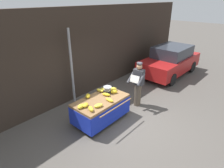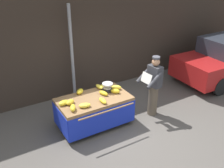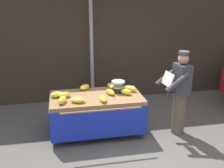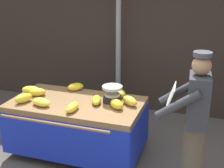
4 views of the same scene
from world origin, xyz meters
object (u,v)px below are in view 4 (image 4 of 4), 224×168
(banana_cart, at_px, (77,116))
(banana_bunch_5, at_px, (117,104))
(banana_bunch_6, at_px, (130,101))
(banana_bunch_0, at_px, (76,87))
(banana_bunch_1, at_px, (120,93))
(banana_bunch_9, at_px, (72,107))
(banana_bunch_10, at_px, (38,92))
(vendor_person, at_px, (195,124))
(banana_bunch_4, at_px, (41,102))
(banana_bunch_7, at_px, (96,100))
(banana_bunch_2, at_px, (24,98))
(weighing_scale, at_px, (112,94))
(banana_bunch_3, at_px, (111,92))
(banana_bunch_8, at_px, (31,90))
(street_pole, at_px, (118,36))

(banana_cart, distance_m, banana_bunch_5, 0.66)
(banana_bunch_5, bearing_deg, banana_bunch_6, 51.07)
(banana_bunch_0, distance_m, banana_bunch_1, 0.71)
(banana_bunch_9, bearing_deg, banana_bunch_10, 154.81)
(banana_bunch_0, distance_m, vendor_person, 1.96)
(banana_bunch_4, relative_size, banana_bunch_7, 0.99)
(banana_cart, bearing_deg, banana_bunch_9, -74.07)
(banana_bunch_0, xyz_separation_m, banana_bunch_2, (-0.48, -0.66, 0.01))
(banana_bunch_6, bearing_deg, weighing_scale, 174.59)
(banana_bunch_3, bearing_deg, banana_bunch_5, -63.34)
(banana_cart, xyz_separation_m, banana_bunch_4, (-0.38, -0.28, 0.27))
(banana_bunch_1, distance_m, banana_bunch_6, 0.33)
(banana_bunch_7, relative_size, vendor_person, 0.16)
(banana_bunch_9, distance_m, banana_bunch_10, 0.78)
(banana_bunch_8, bearing_deg, weighing_scale, 2.96)
(banana_bunch_9, bearing_deg, banana_bunch_0, 111.56)
(banana_bunch_3, height_order, vendor_person, vendor_person)
(banana_bunch_0, relative_size, banana_bunch_10, 1.01)
(banana_bunch_3, bearing_deg, street_pole, 102.68)
(banana_bunch_3, height_order, banana_bunch_6, banana_bunch_6)
(weighing_scale, bearing_deg, banana_bunch_9, -131.29)
(weighing_scale, height_order, banana_bunch_10, weighing_scale)
(street_pole, height_order, banana_bunch_4, street_pole)
(banana_bunch_4, bearing_deg, weighing_scale, 26.10)
(banana_bunch_0, relative_size, banana_bunch_3, 0.84)
(banana_bunch_0, bearing_deg, banana_bunch_10, -138.80)
(banana_bunch_9, relative_size, banana_bunch_10, 1.23)
(weighing_scale, xyz_separation_m, banana_bunch_2, (-1.15, -0.40, -0.06))
(banana_bunch_2, distance_m, banana_bunch_3, 1.23)
(banana_bunch_0, relative_size, vendor_person, 0.14)
(banana_bunch_4, height_order, banana_bunch_9, banana_bunch_4)
(banana_bunch_4, xyz_separation_m, banana_bunch_10, (-0.24, 0.31, 0.00))
(banana_bunch_4, xyz_separation_m, banana_bunch_7, (0.67, 0.30, -0.00))
(vendor_person, bearing_deg, banana_bunch_6, 152.47)
(banana_bunch_1, distance_m, banana_bunch_7, 0.41)
(banana_bunch_7, bearing_deg, banana_bunch_1, 56.28)
(banana_bunch_0, height_order, banana_bunch_6, banana_bunch_6)
(banana_bunch_0, relative_size, banana_bunch_7, 0.86)
(banana_bunch_2, bearing_deg, banana_cart, 21.02)
(weighing_scale, relative_size, banana_bunch_9, 0.94)
(banana_bunch_1, distance_m, vendor_person, 1.31)
(vendor_person, bearing_deg, street_pole, 128.29)
(banana_bunch_2, relative_size, banana_bunch_8, 1.01)
(banana_bunch_3, relative_size, banana_bunch_5, 1.22)
(banana_bunch_2, height_order, banana_bunch_10, banana_bunch_2)
(weighing_scale, distance_m, vendor_person, 1.24)
(street_pole, height_order, vendor_person, street_pole)
(street_pole, distance_m, banana_bunch_2, 2.06)
(banana_bunch_9, bearing_deg, weighing_scale, 48.71)
(banana_bunch_0, bearing_deg, banana_bunch_4, -105.39)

